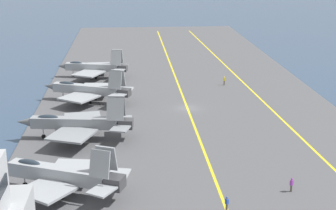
# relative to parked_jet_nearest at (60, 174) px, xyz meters

# --- Properties ---
(ground_plane) EXTENTS (2000.00, 2000.00, 0.00)m
(ground_plane) POSITION_rel_parked_jet_nearest_xyz_m (31.65, -18.39, -2.81)
(ground_plane) COLOR #2D425B
(carrier_deck) EXTENTS (195.35, 53.19, 0.40)m
(carrier_deck) POSITION_rel_parked_jet_nearest_xyz_m (31.65, -18.39, -2.61)
(carrier_deck) COLOR #4C4C4F
(carrier_deck) RESTS_ON ground
(deck_stripe_foul_line) EXTENTS (175.67, 7.92, 0.01)m
(deck_stripe_foul_line) POSITION_rel_parked_jet_nearest_xyz_m (31.65, -33.02, -2.41)
(deck_stripe_foul_line) COLOR yellow
(deck_stripe_foul_line) RESTS_ON carrier_deck
(deck_stripe_centerline) EXTENTS (175.82, 0.36, 0.01)m
(deck_stripe_centerline) POSITION_rel_parked_jet_nearest_xyz_m (31.65, -18.39, -2.41)
(deck_stripe_centerline) COLOR yellow
(deck_stripe_centerline) RESTS_ON carrier_deck
(parked_jet_nearest) EXTENTS (12.07, 16.41, 6.32)m
(parked_jet_nearest) POSITION_rel_parked_jet_nearest_xyz_m (0.00, 0.00, 0.00)
(parked_jet_nearest) COLOR #93999E
(parked_jet_nearest) RESTS_ON carrier_deck
(parked_jet_second) EXTENTS (14.17, 17.47, 6.64)m
(parked_jet_second) POSITION_rel_parked_jet_nearest_xyz_m (17.72, -0.44, 0.11)
(parked_jet_second) COLOR gray
(parked_jet_second) RESTS_ON carrier_deck
(parked_jet_third) EXTENTS (13.72, 17.17, 6.33)m
(parked_jet_third) POSITION_rel_parked_jet_nearest_xyz_m (37.03, -0.66, -0.06)
(parked_jet_third) COLOR #93999E
(parked_jet_third) RESTS_ON carrier_deck
(parked_jet_fourth) EXTENTS (14.12, 15.71, 6.35)m
(parked_jet_fourth) POSITION_rel_parked_jet_nearest_xyz_m (55.47, -0.63, -0.07)
(parked_jet_fourth) COLOR #93999E
(parked_jet_fourth) RESTS_ON carrier_deck
(crew_purple_vest) EXTENTS (0.44, 0.46, 1.74)m
(crew_purple_vest) POSITION_rel_parked_jet_nearest_xyz_m (-1.75, -26.73, -1.46)
(crew_purple_vest) COLOR #4C473D
(crew_purple_vest) RESTS_ON carrier_deck
(crew_blue_vest) EXTENTS (0.46, 0.43, 1.78)m
(crew_blue_vest) POSITION_rel_parked_jet_nearest_xyz_m (-5.82, -18.31, -1.43)
(crew_blue_vest) COLOR #4C473D
(crew_blue_vest) RESTS_ON carrier_deck
(crew_yellow_vest) EXTENTS (0.29, 0.40, 1.80)m
(crew_yellow_vest) POSITION_rel_parked_jet_nearest_xyz_m (46.98, -27.87, -1.42)
(crew_yellow_vest) COLOR #4C473D
(crew_yellow_vest) RESTS_ON carrier_deck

